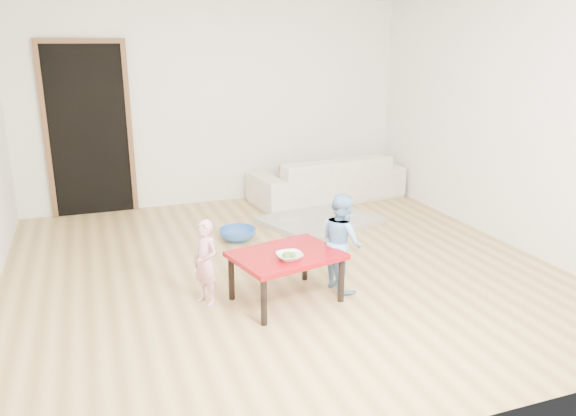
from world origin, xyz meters
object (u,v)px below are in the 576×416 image
red_table (286,277)px  child_blue (342,242)px  basin (237,234)px  bowl (289,256)px  child_pink (205,262)px  sofa (327,178)px

red_table → child_blue: bearing=8.5°
red_table → basin: bearing=90.0°
basin → bowl: bearing=-90.7°
red_table → child_pink: size_ratio=1.18×
red_table → child_blue: size_ratio=0.99×
child_blue → basin: 1.63m
child_pink → child_blue: (1.17, -0.10, 0.07)m
sofa → bowl: 3.28m
child_pink → basin: child_pink is taller
sofa → child_pink: child_pink is taller
child_blue → child_pink: bearing=81.2°
child_blue → basin: child_blue is taller
basin → sofa: bearing=36.5°
bowl → child_blue: bearing=21.3°
sofa → red_table: 3.15m
child_pink → bowl: bearing=33.6°
sofa → child_blue: size_ratio=2.42×
bowl → child_blue: 0.60m
sofa → basin: 1.96m
child_pink → basin: 1.56m
red_table → child_pink: child_pink is taller
red_table → bowl: bearing=-98.8°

